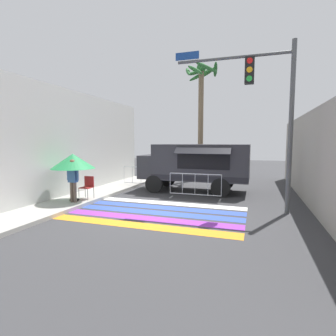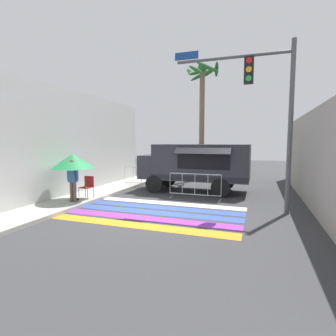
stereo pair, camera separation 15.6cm
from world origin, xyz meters
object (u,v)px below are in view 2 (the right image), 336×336
folding_chair (88,185)px  barricade_front (195,186)px  traffic_signal_pole (266,98)px  food_truck (194,163)px  patio_umbrella (73,161)px  barricade_side (142,177)px  palm_tree (202,98)px  vendor_person (73,178)px

folding_chair → barricade_front: (4.20, 1.91, -0.13)m
traffic_signal_pole → folding_chair: (-6.99, -0.59, -3.33)m
food_truck → traffic_signal_pole: (3.27, -3.13, 2.59)m
patio_umbrella → barricade_side: size_ratio=0.90×
folding_chair → palm_tree: palm_tree is taller
patio_umbrella → barricade_side: patio_umbrella is taller
patio_umbrella → vendor_person: patio_umbrella is taller
traffic_signal_pole → palm_tree: size_ratio=0.78×
vendor_person → folding_chair: bearing=79.5°
barricade_front → barricade_side: same height
barricade_front → palm_tree: (-0.99, 6.05, 4.80)m
folding_chair → vendor_person: 0.91m
traffic_signal_pole → patio_umbrella: size_ratio=3.10×
barricade_front → barricade_side: (-3.59, 2.18, -0.01)m
patio_umbrella → palm_tree: palm_tree is taller
food_truck → folding_chair: bearing=-135.0°
patio_umbrella → traffic_signal_pole: bearing=8.8°
food_truck → patio_umbrella: size_ratio=2.84×
barricade_front → barricade_side: size_ratio=1.09×
food_truck → vendor_person: (-3.81, -4.52, -0.34)m
food_truck → barricade_side: 3.25m
traffic_signal_pole → patio_umbrella: 7.70m
traffic_signal_pole → palm_tree: 8.39m
vendor_person → patio_umbrella: bearing=120.4°
folding_chair → barricade_side: barricade_side is taller
traffic_signal_pole → patio_umbrella: traffic_signal_pole is taller
patio_umbrella → folding_chair: (0.28, 0.53, -1.04)m
barricade_front → patio_umbrella: bearing=-151.4°
patio_umbrella → barricade_front: patio_umbrella is taller
vendor_person → barricade_side: 4.98m
food_truck → vendor_person: size_ratio=3.18×
folding_chair → barricade_front: 4.62m
vendor_person → palm_tree: bearing=65.3°
vendor_person → palm_tree: (3.30, 8.77, 4.26)m
folding_chair → palm_tree: bearing=72.7°
food_truck → traffic_signal_pole: traffic_signal_pole is taller
patio_umbrella → palm_tree: size_ratio=0.25×
barricade_front → vendor_person: bearing=-147.6°
vendor_person → barricade_side: (0.70, 4.90, -0.54)m
patio_umbrella → barricade_side: (0.89, 4.63, -1.17)m
traffic_signal_pole → vendor_person: 7.79m
palm_tree → patio_umbrella: bearing=-112.3°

